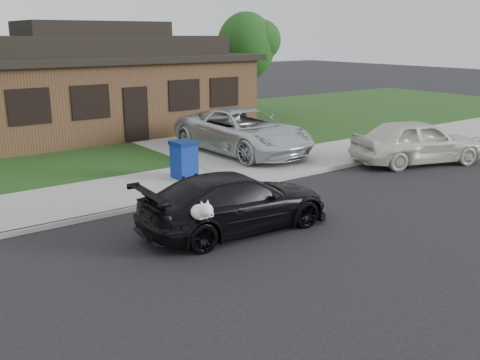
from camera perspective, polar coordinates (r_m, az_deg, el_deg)
ground at (r=10.53m, az=-4.42°, el=-8.52°), size 120.00×120.00×0.00m
sidewalk at (r=14.75m, az=-14.77°, el=-1.71°), size 60.00×3.00×0.12m
curb at (r=13.42m, az=-12.37°, el=-3.24°), size 60.00×0.12×0.12m
lawn at (r=22.20m, az=-22.51°, el=3.27°), size 60.00×13.00×0.13m
driveway at (r=21.70m, az=-4.96°, el=4.14°), size 4.50×13.00×0.14m
sedan at (r=11.84m, az=-0.51°, el=-2.37°), size 4.54×2.25×1.29m
minivan at (r=19.03m, az=0.32°, el=5.22°), size 2.87×5.72×1.55m
white_compact at (r=18.98m, az=18.36°, el=3.93°), size 4.80×3.13×1.52m
recycling_bin at (r=15.85m, az=-5.98°, el=2.21°), size 0.72×0.74×1.11m
house at (r=25.00m, az=-15.16°, el=9.93°), size 12.60×8.60×4.65m
tree_1 at (r=28.40m, az=1.00°, el=14.21°), size 3.15×3.00×5.25m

